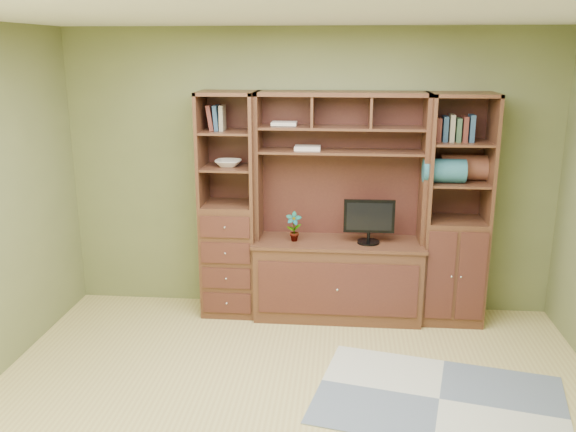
# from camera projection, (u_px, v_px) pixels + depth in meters

# --- Properties ---
(room) EXTENTS (4.60, 4.10, 2.64)m
(room) POSITION_uv_depth(u_px,v_px,m) (289.00, 237.00, 3.70)
(room) COLOR #D2BA6E
(room) RESTS_ON ground
(center_hutch) EXTENTS (1.54, 0.53, 2.05)m
(center_hutch) POSITION_uv_depth(u_px,v_px,m) (339.00, 209.00, 5.42)
(center_hutch) COLOR #4E2B1B
(center_hutch) RESTS_ON ground
(left_tower) EXTENTS (0.50, 0.45, 2.05)m
(left_tower) POSITION_uv_depth(u_px,v_px,m) (229.00, 206.00, 5.54)
(left_tower) COLOR #4E2B1B
(left_tower) RESTS_ON ground
(right_tower) EXTENTS (0.55, 0.45, 2.05)m
(right_tower) POSITION_uv_depth(u_px,v_px,m) (456.00, 211.00, 5.36)
(right_tower) COLOR #4E2B1B
(right_tower) RESTS_ON ground
(rug) EXTENTS (1.92, 1.48, 0.01)m
(rug) POSITION_uv_depth(u_px,v_px,m) (439.00, 399.00, 4.31)
(rug) COLOR #9CA0A1
(rug) RESTS_ON ground
(monitor) EXTENTS (0.45, 0.21, 0.55)m
(monitor) POSITION_uv_depth(u_px,v_px,m) (369.00, 213.00, 5.36)
(monitor) COLOR black
(monitor) RESTS_ON center_hutch
(orchid) EXTENTS (0.14, 0.10, 0.27)m
(orchid) POSITION_uv_depth(u_px,v_px,m) (294.00, 227.00, 5.46)
(orchid) COLOR #A64F38
(orchid) RESTS_ON center_hutch
(magazines) EXTENTS (0.23, 0.17, 0.04)m
(magazines) POSITION_uv_depth(u_px,v_px,m) (308.00, 148.00, 5.39)
(magazines) COLOR beige
(magazines) RESTS_ON center_hutch
(bowl) EXTENTS (0.24, 0.24, 0.06)m
(bowl) POSITION_uv_depth(u_px,v_px,m) (228.00, 163.00, 5.44)
(bowl) COLOR white
(bowl) RESTS_ON left_tower
(blanket_teal) EXTENTS (0.36, 0.21, 0.21)m
(blanket_teal) POSITION_uv_depth(u_px,v_px,m) (444.00, 171.00, 5.23)
(blanket_teal) COLOR #285E6B
(blanket_teal) RESTS_ON right_tower
(blanket_red) EXTENTS (0.40, 0.22, 0.22)m
(blanket_red) POSITION_uv_depth(u_px,v_px,m) (463.00, 167.00, 5.34)
(blanket_red) COLOR brown
(blanket_red) RESTS_ON right_tower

